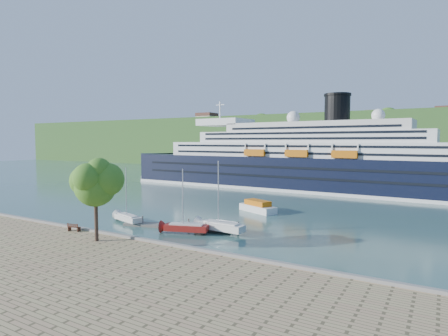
% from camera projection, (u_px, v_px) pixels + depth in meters
% --- Properties ---
extents(ground, '(400.00, 400.00, 0.00)m').
position_uv_depth(ground, '(106.00, 241.00, 45.44)').
color(ground, '#315852').
rests_on(ground, ground).
extents(far_hillside, '(400.00, 50.00, 24.00)m').
position_uv_depth(far_hillside, '(354.00, 142.00, 169.23)').
color(far_hillside, '#305D25').
rests_on(far_hillside, ground).
extents(quay_coping, '(220.00, 0.50, 0.30)m').
position_uv_depth(quay_coping, '(104.00, 232.00, 45.19)').
color(quay_coping, slate).
rests_on(quay_coping, promenade).
extents(cruise_ship, '(104.90, 18.34, 23.46)m').
position_uv_depth(cruise_ship, '(293.00, 143.00, 94.84)').
color(cruise_ship, black).
rests_on(cruise_ship, ground).
extents(park_bench, '(1.80, 1.04, 1.09)m').
position_uv_depth(park_bench, '(74.00, 227.00, 46.43)').
color(park_bench, '#4A2315').
rests_on(park_bench, promenade).
extents(promenade_tree, '(6.10, 6.10, 10.10)m').
position_uv_depth(promenade_tree, '(96.00, 196.00, 41.55)').
color(promenade_tree, '#32671B').
rests_on(promenade_tree, promenade).
extents(floating_pontoon, '(15.93, 6.00, 0.35)m').
position_uv_depth(floating_pontoon, '(177.00, 227.00, 52.62)').
color(floating_pontoon, slate).
rests_on(floating_pontoon, ground).
extents(sailboat_white_near, '(6.36, 3.38, 7.91)m').
position_uv_depth(sailboat_white_near, '(128.00, 197.00, 55.17)').
color(sailboat_white_near, silver).
rests_on(sailboat_white_near, ground).
extents(sailboat_red, '(6.57, 3.70, 8.18)m').
position_uv_depth(sailboat_red, '(186.00, 203.00, 48.77)').
color(sailboat_red, maroon).
rests_on(sailboat_red, ground).
extents(sailboat_white_far, '(7.18, 2.37, 9.15)m').
position_uv_depth(sailboat_white_far, '(222.00, 199.00, 49.01)').
color(sailboat_white_far, silver).
rests_on(sailboat_white_far, ground).
extents(tender_launch, '(7.70, 5.29, 2.02)m').
position_uv_depth(tender_launch, '(258.00, 206.00, 64.42)').
color(tender_launch, '#C4610B').
rests_on(tender_launch, ground).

